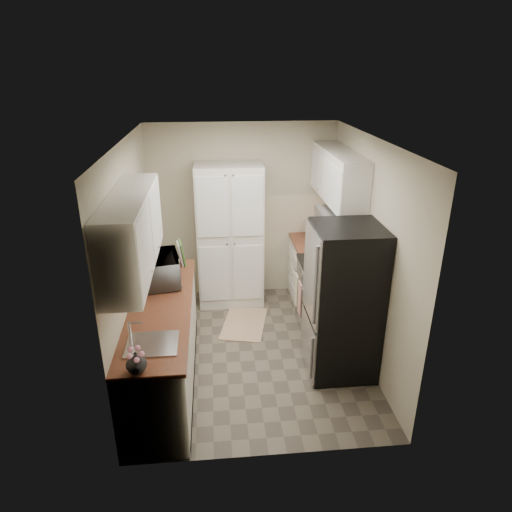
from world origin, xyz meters
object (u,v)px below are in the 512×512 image
Objects in this scene: microwave at (161,269)px; pantry_cabinet at (230,236)px; wine_bottle at (153,261)px; toaster_oven at (324,234)px; refrigerator at (343,301)px; electric_range at (327,297)px.

pantry_cabinet is at bearing -44.72° from microwave.
toaster_oven is at bearing 18.94° from wine_bottle.
wine_bottle is at bearing 12.81° from microwave.
toaster_oven is at bearing -74.40° from microwave.
pantry_cabinet is 1.18× the size of refrigerator.
wine_bottle is (-0.94, -0.94, 0.07)m from pantry_cabinet.
pantry_cabinet is at bearing 141.78° from electric_range.
toaster_oven is at bearing 81.29° from electric_range.
electric_range is 3.80× the size of wine_bottle.
wine_bottle is at bearing 159.25° from refrigerator.
wine_bottle is at bearing -179.68° from electric_range.
pantry_cabinet is 3.41× the size of microwave.
wine_bottle is 0.71× the size of toaster_oven.
pantry_cabinet is 6.72× the size of wine_bottle.
microwave reaches higher than toaster_oven.
wine_bottle is at bearing -135.09° from pantry_cabinet.
wine_bottle is (-2.08, 0.79, 0.22)m from refrigerator.
pantry_cabinet is 1.58m from electric_range.
toaster_oven is at bearing 84.48° from refrigerator.
pantry_cabinet reaches higher than electric_range.
refrigerator is at bearing -115.30° from microwave.
microwave reaches higher than electric_range.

